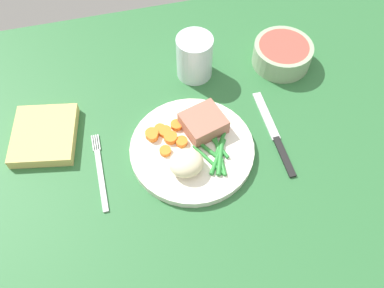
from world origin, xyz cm
name	(u,v)px	position (x,y,z in cm)	size (l,w,h in cm)	color
dining_table	(202,159)	(0.00, 0.00, 1.00)	(120.00, 90.00, 2.00)	#2D6B38
dinner_plate	(192,149)	(-1.62, 1.48, 2.80)	(23.44, 23.44, 1.60)	white
meat_portion	(203,123)	(1.55, 5.17, 5.24)	(7.49, 6.90, 3.27)	#A86B56
mashed_potatoes	(186,163)	(-3.73, -2.74, 5.47)	(6.27, 5.72, 3.73)	beige
carrot_slices	(165,136)	(-5.99, 4.87, 4.12)	(7.50, 7.46, 1.26)	orange
green_beans	(217,153)	(2.40, -1.15, 3.98)	(7.19, 10.34, 0.90)	#2D8C38
fork	(100,172)	(-19.16, 1.22, 2.20)	(1.44, 16.60, 0.40)	silver
knife	(274,135)	(14.93, 1.19, 2.20)	(1.70, 20.50, 0.64)	black
water_glass	(194,59)	(3.83, 20.96, 6.08)	(7.61, 7.61, 9.56)	silver
salad_bowl	(282,53)	(23.07, 19.32, 4.78)	(12.62, 12.62, 4.93)	#99B28C
napkin	(45,135)	(-28.45, 11.40, 3.10)	(11.81, 13.20, 2.21)	#DBBC6B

